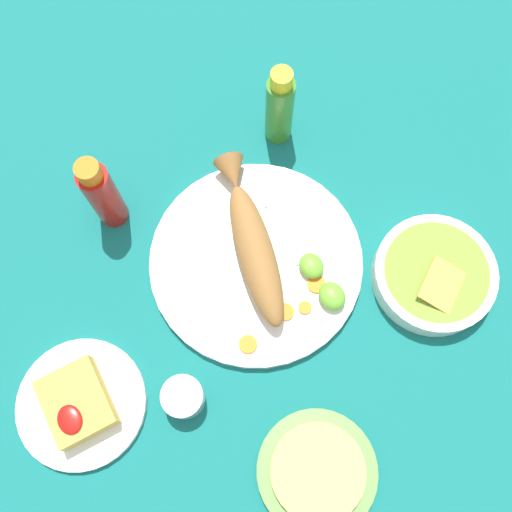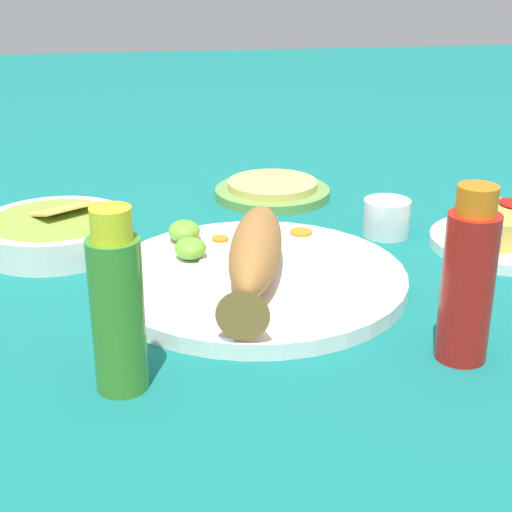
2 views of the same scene
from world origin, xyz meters
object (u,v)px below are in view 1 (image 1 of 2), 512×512
object	(u,v)px
hot_sauce_bottle_red	(102,194)
guacamole_bowl	(434,275)
hot_sauce_bottle_green	(280,108)
salt_cup	(184,397)
side_plate_fries	(82,404)
main_plate	(256,262)
fork_near	(244,210)
tortilla_plate	(317,471)
fork_far	(272,210)
fried_fish	(252,242)

from	to	relation	value
hot_sauce_bottle_red	guacamole_bowl	xyz separation A→B (m)	(0.35, 0.41, -0.06)
hot_sauce_bottle_green	salt_cup	world-z (taller)	hot_sauce_bottle_green
hot_sauce_bottle_red	hot_sauce_bottle_green	distance (m)	0.32
hot_sauce_bottle_green	side_plate_fries	distance (m)	0.57
main_plate	side_plate_fries	xyz separation A→B (m)	(0.08, -0.34, -0.00)
main_plate	hot_sauce_bottle_green	bearing A→B (deg)	143.04
fork_near	tortilla_plate	size ratio (longest dim) A/B	0.99
fork_far	tortilla_plate	size ratio (longest dim) A/B	1.04
fork_near	hot_sauce_bottle_green	xyz separation A→B (m)	(-0.11, 0.13, 0.06)
salt_cup	fried_fish	bearing A→B (deg)	128.77
fried_fish	salt_cup	bearing A→B (deg)	-38.98
fried_fish	fork_far	bearing A→B (deg)	138.72
fried_fish	tortilla_plate	xyz separation A→B (m)	(0.35, -0.08, -0.04)
fork_near	fork_far	distance (m)	0.05
fork_far	side_plate_fries	size ratio (longest dim) A/B	0.94
guacamole_bowl	fried_fish	bearing A→B (deg)	-127.05
salt_cup	side_plate_fries	size ratio (longest dim) A/B	0.32
fork_near	hot_sauce_bottle_green	world-z (taller)	hot_sauce_bottle_green
main_plate	fork_far	distance (m)	0.09
fork_far	tortilla_plate	world-z (taller)	fork_far
fork_far	guacamole_bowl	distance (m)	0.28
fried_fish	hot_sauce_bottle_red	xyz separation A→B (m)	(-0.17, -0.18, 0.03)
fork_near	hot_sauce_bottle_red	bearing A→B (deg)	84.19
hot_sauce_bottle_green	tortilla_plate	distance (m)	0.57
fried_fish	fork_far	distance (m)	0.08
fried_fish	fork_near	xyz separation A→B (m)	(-0.07, 0.02, -0.03)
main_plate	side_plate_fries	world-z (taller)	main_plate
fork_far	guacamole_bowl	size ratio (longest dim) A/B	0.95
salt_cup	side_plate_fries	world-z (taller)	salt_cup
side_plate_fries	fork_near	bearing A→B (deg)	114.08
fork_far	tortilla_plate	bearing A→B (deg)	164.18
salt_cup	tortilla_plate	xyz separation A→B (m)	(0.18, 0.13, -0.01)
main_plate	side_plate_fries	bearing A→B (deg)	-77.46
side_plate_fries	guacamole_bowl	bearing A→B (deg)	82.01
main_plate	tortilla_plate	size ratio (longest dim) A/B	1.96
fork_far	fork_near	bearing A→B (deg)	66.14
fork_far	hot_sauce_bottle_green	distance (m)	0.17
side_plate_fries	fried_fish	bearing A→B (deg)	105.65
hot_sauce_bottle_green	side_plate_fries	size ratio (longest dim) A/B	0.87
fried_fish	side_plate_fries	world-z (taller)	fried_fish
fork_far	guacamole_bowl	bearing A→B (deg)	-138.21
main_plate	hot_sauce_bottle_green	distance (m)	0.26
main_plate	salt_cup	bearing A→B (deg)	-54.39
salt_cup	guacamole_bowl	bearing A→B (deg)	88.00
hot_sauce_bottle_green	tortilla_plate	xyz separation A→B (m)	(0.53, -0.22, -0.07)
guacamole_bowl	tortilla_plate	world-z (taller)	guacamole_bowl
main_plate	fork_far	size ratio (longest dim) A/B	1.87
fried_fish	main_plate	bearing A→B (deg)	0.00
fork_near	hot_sauce_bottle_red	size ratio (longest dim) A/B	1.02
fork_near	guacamole_bowl	xyz separation A→B (m)	(0.24, 0.22, 0.00)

